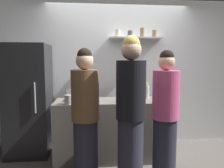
{
  "coord_description": "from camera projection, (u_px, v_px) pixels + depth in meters",
  "views": [
    {
      "loc": [
        -0.49,
        -2.64,
        1.5
      ],
      "look_at": [
        -0.17,
        0.55,
        1.16
      ],
      "focal_mm": 34.25,
      "sensor_mm": 36.0,
      "label": 1
    }
  ],
  "objects": [
    {
      "name": "person_brown_jacket",
      "position": [
        85.0,
        117.0,
        2.62
      ],
      "size": [
        0.34,
        0.34,
        1.66
      ],
      "rotation": [
        0.0,
        0.0,
        3.03
      ],
      "color": "#262633",
      "rests_on": "ground"
    },
    {
      "name": "wine_bottle_amber_glass",
      "position": [
        129.0,
        94.0,
        3.09
      ],
      "size": [
        0.07,
        0.07,
        0.34
      ],
      "color": "#472814",
      "rests_on": "counter"
    },
    {
      "name": "counter",
      "position": [
        112.0,
        129.0,
        3.3
      ],
      "size": [
        1.72,
        0.61,
        0.91
      ],
      "primitive_type": "cube",
      "color": "#66605B",
      "rests_on": "ground"
    },
    {
      "name": "person_blonde",
      "position": [
        131.0,
        114.0,
        2.46
      ],
      "size": [
        0.34,
        0.34,
        1.79
      ],
      "rotation": [
        0.0,
        0.0,
        2.97
      ],
      "color": "#262633",
      "rests_on": "ground"
    },
    {
      "name": "refrigerator",
      "position": [
        29.0,
        100.0,
        3.42
      ],
      "size": [
        0.65,
        0.68,
        1.77
      ],
      "color": "black",
      "rests_on": "ground"
    },
    {
      "name": "wine_bottle_green_glass",
      "position": [
        131.0,
        92.0,
        3.35
      ],
      "size": [
        0.07,
        0.07,
        0.29
      ],
      "color": "#19471E",
      "rests_on": "counter"
    },
    {
      "name": "back_wall_assembly",
      "position": [
        118.0,
        72.0,
        3.92
      ],
      "size": [
        4.8,
        0.32,
        2.6
      ],
      "color": "white",
      "rests_on": "ground"
    },
    {
      "name": "water_bottle_plastic",
      "position": [
        147.0,
        92.0,
        3.42
      ],
      "size": [
        0.09,
        0.09,
        0.25
      ],
      "color": "silver",
      "rests_on": "counter"
    },
    {
      "name": "baking_pan",
      "position": [
        77.0,
        99.0,
        3.24
      ],
      "size": [
        0.34,
        0.24,
        0.05
      ],
      "primitive_type": "cube",
      "color": "gray",
      "rests_on": "counter"
    },
    {
      "name": "utensil_holder",
      "position": [
        69.0,
        99.0,
        2.95
      ],
      "size": [
        0.12,
        0.12,
        0.23
      ],
      "color": "#B2B2B7",
      "rests_on": "counter"
    },
    {
      "name": "person_pink_top",
      "position": [
        165.0,
        116.0,
        2.72
      ],
      "size": [
        0.34,
        0.34,
        1.64
      ],
      "rotation": [
        0.0,
        0.0,
        6.01
      ],
      "color": "#262633",
      "rests_on": "ground"
    }
  ]
}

